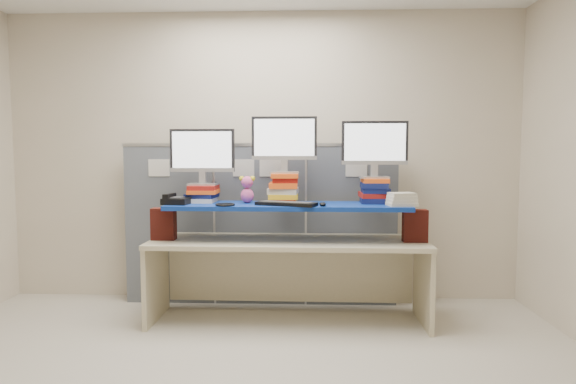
{
  "coord_description": "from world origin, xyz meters",
  "views": [
    {
      "loc": [
        0.43,
        -2.72,
        1.43
      ],
      "look_at": [
        0.28,
        1.3,
        1.11
      ],
      "focal_mm": 30.0,
      "sensor_mm": 36.0,
      "label": 1
    }
  ],
  "objects_px": {
    "blue_board": "(288,206)",
    "monitor_left": "(202,153)",
    "monitor_center": "(284,141)",
    "monitor_right": "(375,146)",
    "keyboard": "(286,204)",
    "desk": "(288,256)",
    "desk_phone": "(176,200)"
  },
  "relations": [
    {
      "from": "blue_board",
      "to": "monitor_left",
      "type": "height_order",
      "value": "monitor_left"
    },
    {
      "from": "monitor_center",
      "to": "monitor_right",
      "type": "xyz_separation_m",
      "value": [
        0.77,
        -0.01,
        -0.04
      ]
    },
    {
      "from": "blue_board",
      "to": "keyboard",
      "type": "xyz_separation_m",
      "value": [
        -0.01,
        -0.13,
        0.03
      ]
    },
    {
      "from": "desk",
      "to": "keyboard",
      "type": "height_order",
      "value": "keyboard"
    },
    {
      "from": "desk",
      "to": "keyboard",
      "type": "distance_m",
      "value": 0.48
    },
    {
      "from": "desk",
      "to": "monitor_right",
      "type": "distance_m",
      "value": 1.19
    },
    {
      "from": "blue_board",
      "to": "monitor_right",
      "type": "distance_m",
      "value": 0.9
    },
    {
      "from": "monitor_center",
      "to": "monitor_right",
      "type": "distance_m",
      "value": 0.77
    },
    {
      "from": "monitor_left",
      "to": "keyboard",
      "type": "distance_m",
      "value": 0.88
    },
    {
      "from": "desk_phone",
      "to": "monitor_center",
      "type": "bearing_deg",
      "value": 18.05
    },
    {
      "from": "keyboard",
      "to": "monitor_center",
      "type": "bearing_deg",
      "value": 116.08
    },
    {
      "from": "desk",
      "to": "monitor_center",
      "type": "xyz_separation_m",
      "value": [
        -0.04,
        0.12,
        0.97
      ]
    },
    {
      "from": "monitor_right",
      "to": "monitor_center",
      "type": "bearing_deg",
      "value": -180.0
    },
    {
      "from": "monitor_left",
      "to": "keyboard",
      "type": "height_order",
      "value": "monitor_left"
    },
    {
      "from": "monitor_right",
      "to": "desk_phone",
      "type": "relative_size",
      "value": 2.44
    },
    {
      "from": "keyboard",
      "to": "desk_phone",
      "type": "xyz_separation_m",
      "value": [
        -0.93,
        0.06,
        0.02
      ]
    },
    {
      "from": "desk",
      "to": "keyboard",
      "type": "xyz_separation_m",
      "value": [
        -0.01,
        -0.13,
        0.46
      ]
    },
    {
      "from": "blue_board",
      "to": "monitor_center",
      "type": "relative_size",
      "value": 3.6
    },
    {
      "from": "monitor_left",
      "to": "keyboard",
      "type": "xyz_separation_m",
      "value": [
        0.74,
        -0.25,
        -0.41
      ]
    },
    {
      "from": "desk",
      "to": "monitor_right",
      "type": "bearing_deg",
      "value": 9.2
    },
    {
      "from": "monitor_center",
      "to": "desk_phone",
      "type": "xyz_separation_m",
      "value": [
        -0.9,
        -0.18,
        -0.49
      ]
    },
    {
      "from": "monitor_right",
      "to": "keyboard",
      "type": "bearing_deg",
      "value": -161.54
    },
    {
      "from": "monitor_center",
      "to": "keyboard",
      "type": "bearing_deg",
      "value": -83.08
    },
    {
      "from": "blue_board",
      "to": "keyboard",
      "type": "height_order",
      "value": "keyboard"
    },
    {
      "from": "blue_board",
      "to": "monitor_right",
      "type": "height_order",
      "value": "monitor_right"
    },
    {
      "from": "desk",
      "to": "desk_phone",
      "type": "bearing_deg",
      "value": -175.44
    },
    {
      "from": "monitor_right",
      "to": "desk",
      "type": "bearing_deg",
      "value": -170.8
    },
    {
      "from": "blue_board",
      "to": "desk_phone",
      "type": "distance_m",
      "value": 0.94
    },
    {
      "from": "monitor_center",
      "to": "keyboard",
      "type": "xyz_separation_m",
      "value": [
        0.03,
        -0.25,
        -0.51
      ]
    },
    {
      "from": "desk",
      "to": "monitor_center",
      "type": "relative_size",
      "value": 4.17
    },
    {
      "from": "desk",
      "to": "blue_board",
      "type": "relative_size",
      "value": 1.16
    },
    {
      "from": "keyboard",
      "to": "desk_phone",
      "type": "height_order",
      "value": "desk_phone"
    }
  ]
}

